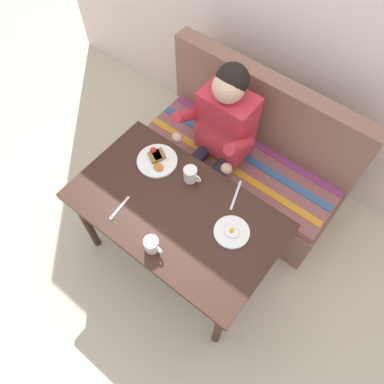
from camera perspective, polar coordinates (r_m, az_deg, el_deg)
The scene contains 11 objects.
ground_plane at distance 2.79m, azimuth -1.94°, elevation -9.65°, with size 8.00×8.00×0.00m, color beige.
back_wall at distance 2.48m, azimuth 18.00°, elevation 25.15°, with size 4.40×0.10×2.60m, color beige.
table at distance 2.19m, azimuth -2.43°, elevation -3.61°, with size 1.20×0.70×0.73m.
couch at distance 2.80m, azimuth 7.83°, elevation 4.47°, with size 1.44×0.56×1.00m.
person at distance 2.42m, azimuth 4.16°, elevation 8.93°, with size 0.45×0.61×1.21m.
plate_breakfast at distance 2.29m, azimuth -5.27°, elevation 4.84°, with size 0.25×0.25×0.05m.
plate_eggs at distance 2.06m, azimuth 5.98°, elevation -5.98°, with size 0.20×0.20×0.04m.
coffee_mug at distance 2.18m, azimuth -0.21°, elevation 2.67°, with size 0.12×0.08×0.09m.
coffee_mug_second at distance 1.99m, azimuth -6.05°, elevation -7.88°, with size 0.12×0.08×0.09m.
fork at distance 2.16m, azimuth -10.82°, elevation -2.36°, with size 0.01×0.17×0.01m, color silver.
knife at distance 2.17m, azimuth 6.60°, elevation -0.46°, with size 0.01×0.20×0.01m, color silver.
Camera 1 is at (0.69, -0.72, 2.60)m, focal length 35.51 mm.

